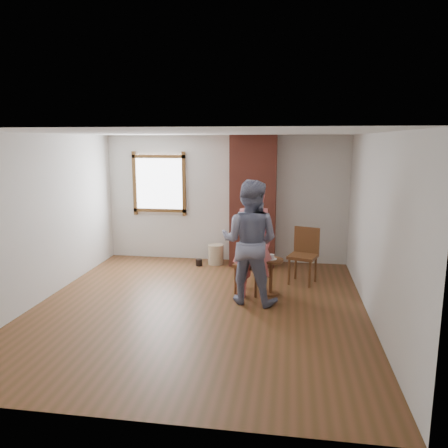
# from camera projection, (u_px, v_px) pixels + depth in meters

# --- Properties ---
(ground) EXTENTS (5.50, 5.50, 0.00)m
(ground) POSITION_uv_depth(u_px,v_px,m) (199.00, 308.00, 6.61)
(ground) COLOR brown
(ground) RESTS_ON ground
(room_shell) EXTENTS (5.04, 5.52, 2.62)m
(room_shell) POSITION_uv_depth(u_px,v_px,m) (202.00, 185.00, 6.87)
(room_shell) COLOR silver
(room_shell) RESTS_ON ground
(brick_chimney) EXTENTS (0.90, 0.50, 2.60)m
(brick_chimney) POSITION_uv_depth(u_px,v_px,m) (253.00, 201.00, 8.70)
(brick_chimney) COLOR #994536
(brick_chimney) RESTS_ON ground
(stoneware_crock) EXTENTS (0.34, 0.34, 0.40)m
(stoneware_crock) POSITION_uv_depth(u_px,v_px,m) (216.00, 254.00, 8.92)
(stoneware_crock) COLOR #CCB693
(stoneware_crock) RESTS_ON ground
(dark_pot) EXTENTS (0.17, 0.17, 0.13)m
(dark_pot) POSITION_uv_depth(u_px,v_px,m) (199.00, 262.00, 8.82)
(dark_pot) COLOR black
(dark_pot) RESTS_ON ground
(dining_chair_left) EXTENTS (0.57, 0.57, 0.96)m
(dining_chair_left) POSITION_uv_depth(u_px,v_px,m) (252.00, 260.00, 7.25)
(dining_chair_left) COLOR brown
(dining_chair_left) RESTS_ON ground
(dining_chair_right) EXTENTS (0.58, 0.58, 0.98)m
(dining_chair_right) POSITION_uv_depth(u_px,v_px,m) (304.00, 252.00, 7.72)
(dining_chair_right) COLOR brown
(dining_chair_right) RESTS_ON ground
(side_table) EXTENTS (0.40, 0.40, 0.60)m
(side_table) POSITION_uv_depth(u_px,v_px,m) (271.00, 271.00, 7.12)
(side_table) COLOR brown
(side_table) RESTS_ON ground
(cake_plate) EXTENTS (0.18, 0.18, 0.01)m
(cake_plate) POSITION_uv_depth(u_px,v_px,m) (271.00, 259.00, 7.08)
(cake_plate) COLOR white
(cake_plate) RESTS_ON side_table
(cake_slice) EXTENTS (0.08, 0.07, 0.06)m
(cake_slice) POSITION_uv_depth(u_px,v_px,m) (272.00, 257.00, 7.07)
(cake_slice) COLOR white
(cake_slice) RESTS_ON cake_plate
(man) EXTENTS (1.07, 0.91, 1.92)m
(man) POSITION_uv_depth(u_px,v_px,m) (250.00, 242.00, 6.71)
(man) COLOR #141637
(man) RESTS_ON ground
(person_pink) EXTENTS (0.76, 0.59, 1.82)m
(person_pink) POSITION_uv_depth(u_px,v_px,m) (252.00, 242.00, 6.94)
(person_pink) COLOR #F1787C
(person_pink) RESTS_ON ground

